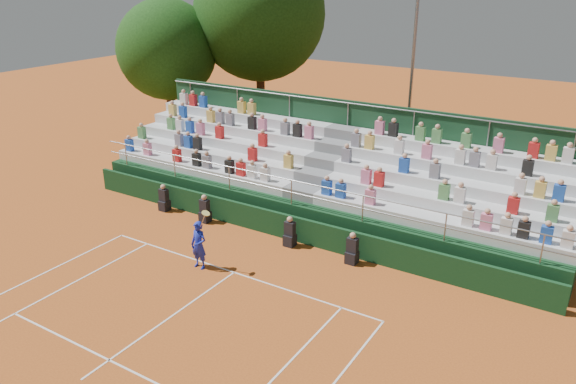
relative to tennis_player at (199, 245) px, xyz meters
The scene contains 8 objects.
ground 1.54m from the tennis_player, 14.97° to the left, with size 90.00×90.00×0.00m, color #B7561E.
courtside_wall 3.75m from the tennis_player, 70.84° to the left, with size 20.00×0.15×1.00m, color #0D3218.
line_officials 3.11m from the tennis_player, 93.62° to the left, with size 9.32×0.40×1.19m.
grandstand 6.88m from the tennis_player, 79.71° to the left, with size 20.00×5.20×4.40m.
tennis_player is the anchor object (origin of this frame).
tree_west 16.86m from the tennis_player, 135.81° to the left, with size 5.74×5.74×8.31m.
tree_east 17.99m from the tennis_player, 117.12° to the left, with size 7.64×7.64×11.12m.
floodlight_mast 14.29m from the tennis_player, 80.04° to the left, with size 0.60×0.25×9.17m.
Camera 1 is at (10.48, -13.34, 9.60)m, focal length 35.00 mm.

